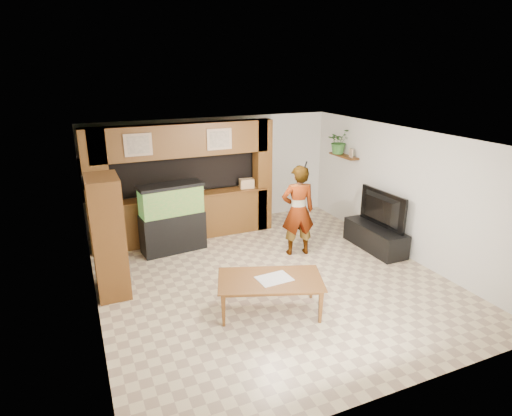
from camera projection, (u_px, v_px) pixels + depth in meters
name	position (u px, v px, depth m)	size (l,w,h in m)	color
floor	(269.00, 278.00, 7.93)	(6.50, 6.50, 0.00)	tan
ceiling	(271.00, 138.00, 7.11)	(6.50, 6.50, 0.00)	white
wall_back	(213.00, 172.00, 10.35)	(6.00, 6.00, 0.00)	beige
wall_left	(89.00, 238.00, 6.39)	(6.50, 6.50, 0.00)	beige
wall_right	(404.00, 193.00, 8.65)	(6.50, 6.50, 0.00)	beige
partition	(181.00, 181.00, 9.45)	(4.20, 0.99, 2.60)	brown
wall_clock	(83.00, 183.00, 7.08)	(0.05, 0.25, 0.25)	black
wall_shelf	(344.00, 156.00, 10.17)	(0.25, 0.90, 0.04)	#5C3015
pantry_cabinet	(108.00, 236.00, 7.14)	(0.52, 0.85, 2.07)	#5C3015
trash_can	(122.00, 271.00, 7.58)	(0.31, 0.31, 0.57)	#B2B2B7
aquarium	(172.00, 219.00, 8.90)	(1.32, 0.49, 1.46)	black
tv_stand	(375.00, 237.00, 9.14)	(0.56, 1.52, 0.51)	black
television	(378.00, 209.00, 8.94)	(1.31, 0.17, 0.75)	black
photo_frame	(351.00, 153.00, 9.88)	(0.03, 0.15, 0.20)	tan
potted_plant	(339.00, 141.00, 10.23)	(0.54, 0.47, 0.60)	#326528
person	(298.00, 211.00, 8.68)	(0.69, 0.45, 1.89)	#998453
microphone	(306.00, 165.00, 8.25)	(0.03, 0.03, 0.15)	black
dining_table	(270.00, 296.00, 6.75)	(1.63, 0.91, 0.57)	#5C3015
newspaper_a	(274.00, 279.00, 6.69)	(0.53, 0.38, 0.01)	silver
counter_box	(247.00, 183.00, 9.91)	(0.32, 0.21, 0.21)	tan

